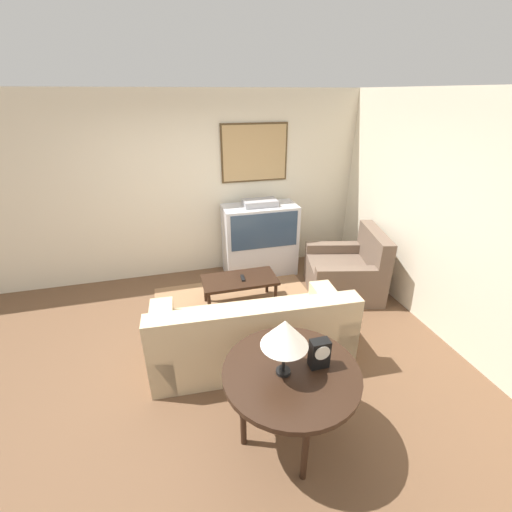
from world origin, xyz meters
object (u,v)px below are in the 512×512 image
(couch, at_px, (251,335))
(console_table, at_px, (291,377))
(armchair, at_px, (346,273))
(coffee_table, at_px, (240,282))
(tv, at_px, (260,239))
(mantel_clock, at_px, (319,353))
(table_lamp, at_px, (285,334))

(couch, height_order, console_table, couch)
(armchair, relative_size, console_table, 1.12)
(couch, xyz_separation_m, armchair, (1.67, 1.00, -0.01))
(coffee_table, bearing_deg, tv, 58.74)
(tv, xyz_separation_m, mantel_clock, (-0.36, -2.92, 0.30))
(couch, bearing_deg, tv, -104.85)
(tv, bearing_deg, console_table, -101.17)
(coffee_table, distance_m, table_lamp, 2.20)
(table_lamp, bearing_deg, armchair, 50.19)
(table_lamp, bearing_deg, tv, 77.55)
(coffee_table, xyz_separation_m, table_lamp, (-0.13, -2.07, 0.75))
(armchair, distance_m, mantel_clock, 2.53)
(console_table, bearing_deg, tv, 78.83)
(armchair, relative_size, table_lamp, 2.49)
(coffee_table, height_order, table_lamp, table_lamp)
(console_table, bearing_deg, table_lamp, -178.32)
(console_table, relative_size, table_lamp, 2.22)
(armchair, bearing_deg, table_lamp, -25.83)
(armchair, distance_m, coffee_table, 1.56)
(tv, relative_size, couch, 0.57)
(tv, distance_m, console_table, 2.98)
(table_lamp, height_order, mantel_clock, table_lamp)
(mantel_clock, bearing_deg, couch, 104.65)
(tv, distance_m, coffee_table, 1.02)
(console_table, xyz_separation_m, table_lamp, (-0.07, -0.00, 0.43))
(tv, relative_size, console_table, 1.15)
(tv, distance_m, armchair, 1.40)
(mantel_clock, bearing_deg, tv, 82.94)
(tv, height_order, table_lamp, table_lamp)
(tv, relative_size, mantel_clock, 5.11)
(armchair, bearing_deg, tv, -116.90)
(console_table, distance_m, mantel_clock, 0.29)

